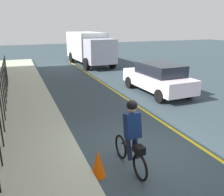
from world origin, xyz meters
TOP-DOWN VIEW (x-y plane):
  - ground_plane at (0.00, 0.00)m, footprint 80.00×80.00m
  - lane_line_centre at (0.00, -1.60)m, footprint 36.00×0.12m
  - sidewalk at (0.00, 3.40)m, footprint 40.00×3.20m
  - cyclist_lead at (-0.63, 0.81)m, footprint 1.71×0.37m
  - patrol_sedan at (5.14, -3.56)m, footprint 4.47×2.06m
  - box_truck_background at (15.40, -2.91)m, footprint 6.81×2.79m
  - traffic_cone_near at (-0.58, 1.66)m, footprint 0.36×0.36m

SIDE VIEW (x-z plane):
  - ground_plane at x=0.00m, z-range 0.00..0.00m
  - lane_line_centre at x=0.00m, z-range 0.00..0.01m
  - sidewalk at x=0.00m, z-range 0.00..0.15m
  - traffic_cone_near at x=-0.58m, z-range 0.00..0.69m
  - patrol_sedan at x=5.14m, z-range 0.03..1.61m
  - cyclist_lead at x=-0.63m, z-range 0.00..1.82m
  - box_truck_background at x=15.40m, z-range 0.16..2.94m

